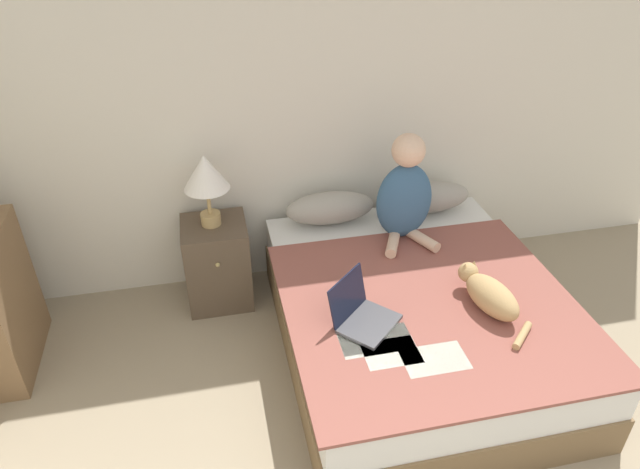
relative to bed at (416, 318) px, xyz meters
name	(u,v)px	position (x,y,z in m)	size (l,w,h in m)	color
wall_back	(323,101)	(-0.35, 1.03, 1.03)	(5.49, 0.05, 2.55)	beige
bed	(416,318)	(0.00, 0.00, 0.00)	(1.62, 1.92, 0.50)	brown
pillow_near	(329,208)	(-0.35, 0.81, 0.36)	(0.61, 0.25, 0.21)	gray
pillow_far	(428,197)	(0.35, 0.81, 0.36)	(0.61, 0.25, 0.21)	gray
person_sitting	(405,194)	(0.07, 0.53, 0.56)	(0.37, 0.36, 0.72)	#33567A
cat_tabby	(490,294)	(0.29, -0.26, 0.34)	(0.28, 0.59, 0.18)	tan
laptop_open	(362,314)	(-0.42, -0.23, 0.31)	(0.42, 0.42, 0.25)	#424247
nightstand	(218,263)	(-1.14, 0.76, 0.06)	(0.42, 0.42, 0.60)	brown
table_lamp	(206,175)	(-1.14, 0.77, 0.71)	(0.29, 0.29, 0.48)	tan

